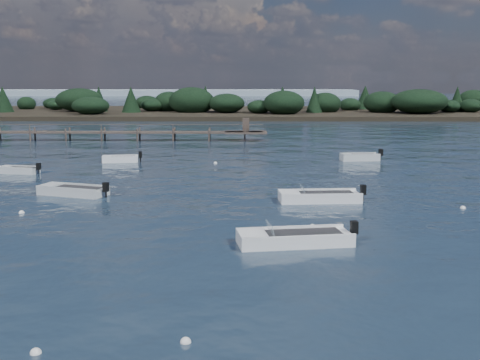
{
  "coord_description": "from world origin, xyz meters",
  "views": [
    {
      "loc": [
        3.79,
        -24.08,
        7.51
      ],
      "look_at": [
        3.53,
        14.0,
        1.0
      ],
      "focal_mm": 45.0,
      "sensor_mm": 36.0,
      "label": 1
    }
  ],
  "objects_px": {
    "tender_far_grey_b": "(360,158)",
    "dinghy_mid_white_a": "(294,240)",
    "dinghy_mid_white_b": "(319,199)",
    "tender_far_white": "(120,160)",
    "jetty": "(32,132)",
    "dinghy_mid_grey": "(73,192)",
    "tender_far_grey": "(19,171)"
  },
  "relations": [
    {
      "from": "tender_far_grey_b",
      "to": "dinghy_mid_white_a",
      "type": "relative_size",
      "value": 0.69
    },
    {
      "from": "tender_far_grey",
      "to": "jetty",
      "type": "bearing_deg",
      "value": 106.94
    },
    {
      "from": "tender_far_white",
      "to": "jetty",
      "type": "relative_size",
      "value": 0.06
    },
    {
      "from": "tender_far_grey_b",
      "to": "dinghy_mid_grey",
      "type": "xyz_separation_m",
      "value": [
        -21.69,
        -16.48,
        -0.02
      ]
    },
    {
      "from": "tender_far_grey",
      "to": "dinghy_mid_grey",
      "type": "bearing_deg",
      "value": -52.45
    },
    {
      "from": "tender_far_grey",
      "to": "tender_far_white",
      "type": "bearing_deg",
      "value": 43.35
    },
    {
      "from": "tender_far_grey_b",
      "to": "tender_far_white",
      "type": "bearing_deg",
      "value": -176.76
    },
    {
      "from": "dinghy_mid_white_b",
      "to": "tender_far_grey_b",
      "type": "bearing_deg",
      "value": 71.99
    },
    {
      "from": "tender_far_grey",
      "to": "tender_far_white",
      "type": "xyz_separation_m",
      "value": [
        6.77,
        6.39,
        0.02
      ]
    },
    {
      "from": "dinghy_mid_white_a",
      "to": "tender_far_white",
      "type": "bearing_deg",
      "value": 116.57
    },
    {
      "from": "tender_far_grey_b",
      "to": "tender_far_grey",
      "type": "xyz_separation_m",
      "value": [
        -28.5,
        -7.62,
        -0.03
      ]
    },
    {
      "from": "tender_far_grey",
      "to": "tender_far_white",
      "type": "distance_m",
      "value": 9.31
    },
    {
      "from": "tender_far_grey",
      "to": "dinghy_mid_white_a",
      "type": "distance_m",
      "value": 28.71
    },
    {
      "from": "dinghy_mid_white_a",
      "to": "dinghy_mid_white_b",
      "type": "relative_size",
      "value": 1.05
    },
    {
      "from": "dinghy_mid_grey",
      "to": "tender_far_white",
      "type": "distance_m",
      "value": 15.25
    },
    {
      "from": "dinghy_mid_white_a",
      "to": "dinghy_mid_white_b",
      "type": "distance_m",
      "value": 9.91
    },
    {
      "from": "tender_far_white",
      "to": "dinghy_mid_white_b",
      "type": "xyz_separation_m",
      "value": [
        15.74,
        -17.19,
        0.0
      ]
    },
    {
      "from": "dinghy_mid_white_a",
      "to": "dinghy_mid_white_b",
      "type": "height_order",
      "value": "dinghy_mid_white_b"
    },
    {
      "from": "dinghy_mid_grey",
      "to": "tender_far_white",
      "type": "bearing_deg",
      "value": 90.14
    },
    {
      "from": "tender_far_grey_b",
      "to": "dinghy_mid_white_a",
      "type": "xyz_separation_m",
      "value": [
        -8.32,
        -28.05,
        -0.02
      ]
    },
    {
      "from": "dinghy_mid_grey",
      "to": "jetty",
      "type": "height_order",
      "value": "jetty"
    },
    {
      "from": "tender_far_grey_b",
      "to": "dinghy_mid_white_a",
      "type": "height_order",
      "value": "tender_far_grey_b"
    },
    {
      "from": "tender_far_grey",
      "to": "dinghy_mid_white_b",
      "type": "bearing_deg",
      "value": -25.62
    },
    {
      "from": "tender_far_grey_b",
      "to": "dinghy_mid_grey",
      "type": "bearing_deg",
      "value": -142.79
    },
    {
      "from": "dinghy_mid_grey",
      "to": "dinghy_mid_white_b",
      "type": "xyz_separation_m",
      "value": [
        15.71,
        -1.94,
        0.01
      ]
    },
    {
      "from": "dinghy_mid_grey",
      "to": "jetty",
      "type": "relative_size",
      "value": 0.08
    },
    {
      "from": "tender_far_grey_b",
      "to": "dinghy_mid_grey",
      "type": "height_order",
      "value": "tender_far_grey_b"
    },
    {
      "from": "tender_far_white",
      "to": "jetty",
      "type": "xyz_separation_m",
      "value": [
        -14.41,
        18.69,
        0.81
      ]
    },
    {
      "from": "tender_far_white",
      "to": "jetty",
      "type": "height_order",
      "value": "jetty"
    },
    {
      "from": "tender_far_grey_b",
      "to": "tender_far_white",
      "type": "xyz_separation_m",
      "value": [
        -21.73,
        -1.23,
        -0.02
      ]
    },
    {
      "from": "jetty",
      "to": "dinghy_mid_white_a",
      "type": "bearing_deg",
      "value": -58.56
    },
    {
      "from": "dinghy_mid_white_a",
      "to": "tender_far_white",
      "type": "xyz_separation_m",
      "value": [
        -13.41,
        26.82,
        0.0
      ]
    }
  ]
}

